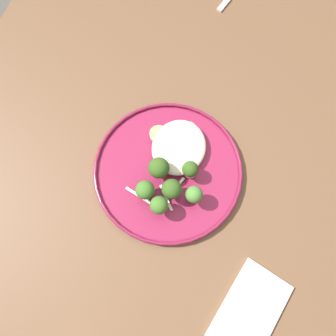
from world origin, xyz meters
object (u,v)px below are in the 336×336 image
at_px(seared_scallop_center_golden, 180,147).
at_px(broccoli_floret_right_tilted, 158,205).
at_px(seared_scallop_rear_pale, 180,159).
at_px(seared_scallop_front_small, 189,128).
at_px(seared_scallop_tilted_round, 159,134).
at_px(seared_scallop_on_noodles, 190,172).
at_px(broccoli_floret_left_leaning, 190,169).
at_px(broccoli_floret_small_sprig, 172,189).
at_px(broccoli_floret_center_pile, 145,190).
at_px(broccoli_floret_near_rim, 194,195).
at_px(broccoli_floret_beside_noodles, 159,168).
at_px(folded_napkin, 250,311).
at_px(dinner_plate, 168,170).

relative_size(seared_scallop_center_golden, broccoli_floret_right_tilted, 0.58).
xyz_separation_m(seared_scallop_rear_pale, broccoli_floret_right_tilted, (0.10, -0.01, 0.02)).
height_order(seared_scallop_front_small, seared_scallop_tilted_round, same).
bearing_deg(seared_scallop_on_noodles, seared_scallop_tilted_round, -124.60).
bearing_deg(broccoli_floret_left_leaning, seared_scallop_rear_pale, -128.41).
xyz_separation_m(broccoli_floret_small_sprig, broccoli_floret_center_pile, (0.02, -0.05, -0.00)).
bearing_deg(broccoli_floret_center_pile, broccoli_floret_near_rim, 101.21).
bearing_deg(broccoli_floret_small_sprig, broccoli_floret_right_tilted, -23.85).
relative_size(broccoli_floret_small_sprig, broccoli_floret_near_rim, 1.04).
relative_size(seared_scallop_front_small, broccoli_floret_small_sprig, 0.43).
bearing_deg(broccoli_floret_beside_noodles, broccoli_floret_near_rim, 69.34).
relative_size(seared_scallop_on_noodles, broccoli_floret_center_pile, 0.46).
bearing_deg(broccoli_floret_near_rim, seared_scallop_center_golden, -150.47).
xyz_separation_m(broccoli_floret_center_pile, folded_napkin, (0.14, 0.23, -0.04)).
relative_size(seared_scallop_rear_pale, broccoli_floret_small_sprig, 0.46).
distance_m(dinner_plate, seared_scallop_tilted_round, 0.07).
distance_m(broccoli_floret_left_leaning, broccoli_floret_near_rim, 0.05).
height_order(broccoli_floret_beside_noodles, broccoli_floret_small_sprig, broccoli_floret_beside_noodles).
bearing_deg(broccoli_floret_beside_noodles, broccoli_floret_center_pile, -14.55).
distance_m(dinner_plate, broccoli_floret_near_rim, 0.08).
distance_m(seared_scallop_front_small, broccoli_floret_center_pile, 0.16).
distance_m(dinner_plate, seared_scallop_rear_pale, 0.03).
distance_m(broccoli_floret_small_sprig, broccoli_floret_center_pile, 0.05).
bearing_deg(seared_scallop_rear_pale, broccoli_floret_beside_noodles, -38.27).
xyz_separation_m(seared_scallop_front_small, seared_scallop_on_noodles, (0.09, 0.03, 0.00)).
height_order(seared_scallop_center_golden, broccoli_floret_center_pile, broccoli_floret_center_pile).
bearing_deg(folded_napkin, broccoli_floret_small_sprig, -129.56).
height_order(seared_scallop_tilted_round, broccoli_floret_beside_noodles, broccoli_floret_beside_noodles).
bearing_deg(seared_scallop_on_noodles, broccoli_floret_near_rim, 21.52).
bearing_deg(broccoli_floret_center_pile, broccoli_floret_beside_noodles, 165.45).
bearing_deg(seared_scallop_center_golden, dinner_plate, -11.81).
relative_size(seared_scallop_front_small, broccoli_floret_beside_noodles, 0.40).
bearing_deg(seared_scallop_rear_pale, folded_napkin, 40.79).
xyz_separation_m(dinner_plate, broccoli_floret_left_leaning, (-0.00, 0.04, 0.03)).
bearing_deg(broccoli_floret_right_tilted, broccoli_floret_left_leaning, 155.89).
distance_m(broccoli_floret_center_pile, folded_napkin, 0.28).
bearing_deg(broccoli_floret_left_leaning, broccoli_floret_right_tilted, -24.11).
xyz_separation_m(dinner_plate, broccoli_floret_beside_noodles, (0.01, -0.01, 0.04)).
relative_size(seared_scallop_tilted_round, broccoli_floret_small_sprig, 0.65).
distance_m(broccoli_floret_small_sprig, broccoli_floret_near_rim, 0.04).
xyz_separation_m(seared_scallop_center_golden, broccoli_floret_center_pile, (0.11, -0.04, 0.02)).
bearing_deg(folded_napkin, seared_scallop_center_golden, -141.36).
relative_size(dinner_plate, seared_scallop_rear_pale, 11.45).
height_order(dinner_plate, seared_scallop_tilted_round, seared_scallop_tilted_round).
bearing_deg(broccoli_floret_near_rim, seared_scallop_rear_pale, -145.31).
bearing_deg(broccoli_floret_small_sprig, seared_scallop_rear_pale, -176.41).
bearing_deg(folded_napkin, broccoli_floret_center_pile, -121.00).
bearing_deg(broccoli_floret_center_pile, seared_scallop_on_noodles, 133.72).
bearing_deg(broccoli_floret_center_pile, broccoli_floret_right_tilted, 57.04).
xyz_separation_m(seared_scallop_tilted_round, folded_napkin, (0.26, 0.25, -0.02)).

